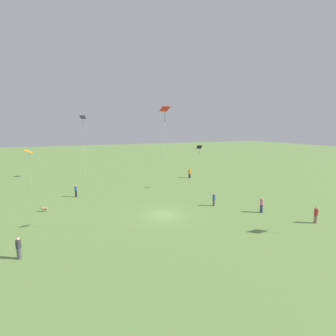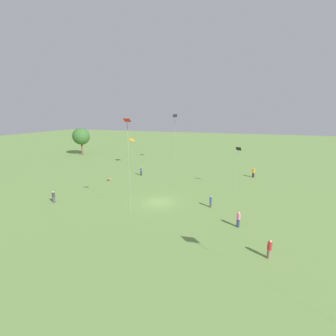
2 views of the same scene
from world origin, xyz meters
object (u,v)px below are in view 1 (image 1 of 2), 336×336
person_1 (19,248)px  kite_7 (28,152)px  kite_0 (165,116)px  person_2 (316,215)px  kite_6 (199,149)px  person_3 (76,191)px  person_4 (214,199)px  person_5 (262,205)px  kite_3 (83,119)px  dog_0 (44,209)px  person_0 (190,173)px

person_1 → kite_7: 26.03m
kite_0 → person_1: bearing=38.9°
person_2 → kite_0: kite_0 is taller
person_1 → kite_6: kite_6 is taller
person_3 → kite_6: kite_6 is taller
kite_6 → person_3: bearing=52.8°
person_3 → kite_0: (-17.05, -6.60, 10.06)m
person_4 → kite_7: (20.10, 21.92, 5.13)m
person_4 → person_5: 5.76m
person_3 → kite_3: size_ratio=0.14×
person_1 → person_2: bearing=-48.0°
kite_3 → kite_7: kite_3 is taller
person_3 → person_4: 19.51m
dog_0 → kite_3: bearing=-7.9°
person_0 → person_3: size_ratio=1.04×
kite_3 → kite_6: 23.44m
person_1 → kite_3: bearing=35.0°
kite_6 → person_4: bearing=133.1°
person_2 → kite_7: size_ratio=0.28×
kite_0 → person_5: bearing=-136.6°
kite_3 → kite_7: 11.95m
person_2 → kite_0: (3.95, 15.41, 10.07)m
kite_3 → kite_0: bearing=-50.0°
dog_0 → person_2: bearing=-109.0°
kite_0 → kite_6: size_ratio=1.66×
kite_6 → kite_7: kite_6 is taller
kite_7 → dog_0: (-13.88, -2.21, -5.59)m
kite_0 → person_0: bearing=-84.3°
person_2 → kite_0: bearing=27.8°
person_2 → kite_7: bearing=-4.0°
person_1 → kite_0: size_ratio=0.15×
kite_7 → dog_0: 15.13m
person_5 → dog_0: bearing=-48.4°
person_0 → person_1: (-22.79, 27.11, -0.04)m
person_3 → kite_7: (8.49, 6.24, 5.08)m
person_1 → person_4: 21.86m
kite_0 → kite_3: size_ratio=0.97×
kite_7 → person_0: bearing=-32.2°
person_1 → dog_0: bearing=43.0°
person_4 → kite_6: 10.87m
person_0 → person_1: size_ratio=1.07×
person_2 → kite_6: bearing=-37.1°
kite_0 → dog_0: 18.99m
person_4 → kite_0: 14.64m
kite_6 → kite_7: (11.31, 24.83, -0.58)m
person_5 → dog_0: size_ratio=2.33×
kite_0 → person_2: bearing=-155.4°
person_2 → kite_6: kite_6 is taller
person_0 → person_3: bearing=77.7°
person_3 → kite_3: kite_3 is taller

